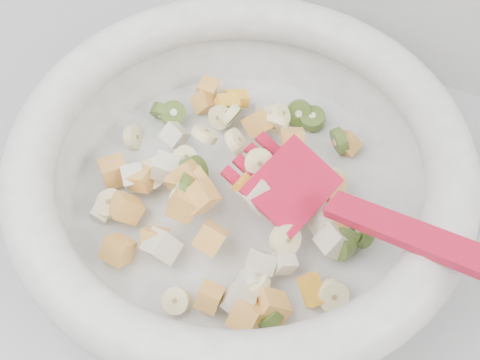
% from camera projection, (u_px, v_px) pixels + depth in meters
% --- Properties ---
extents(mixing_bowl, '(0.49, 0.39, 0.16)m').
position_uv_depth(mixing_bowl, '(240.00, 173.00, 0.52)').
color(mixing_bowl, silver).
rests_on(mixing_bowl, counter).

